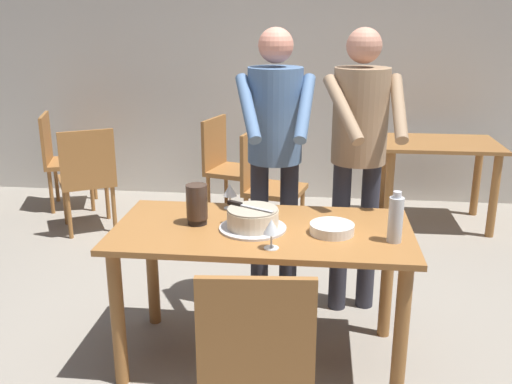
{
  "coord_description": "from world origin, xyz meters",
  "views": [
    {
      "loc": [
        0.27,
        -2.72,
        1.79
      ],
      "look_at": [
        -0.05,
        0.13,
        0.9
      ],
      "focal_mm": 40.34,
      "sensor_mm": 36.0,
      "label": 1
    }
  ],
  "objects": [
    {
      "name": "ground_plane",
      "position": [
        0.0,
        0.0,
        0.0
      ],
      "size": [
        14.0,
        14.0,
        0.0
      ],
      "primitive_type": "plane",
      "color": "gray"
    },
    {
      "name": "back_wall",
      "position": [
        0.0,
        2.94,
        1.35
      ],
      "size": [
        10.0,
        0.12,
        2.7
      ],
      "primitive_type": "cube",
      "color": "beige",
      "rests_on": "ground_plane"
    },
    {
      "name": "main_dining_table",
      "position": [
        0.0,
        0.0,
        0.63
      ],
      "size": [
        1.51,
        0.75,
        0.75
      ],
      "color": "#9E6633",
      "rests_on": "ground_plane"
    },
    {
      "name": "cake_on_platter",
      "position": [
        -0.05,
        -0.02,
        0.8
      ],
      "size": [
        0.34,
        0.34,
        0.11
      ],
      "color": "silver",
      "rests_on": "main_dining_table"
    },
    {
      "name": "cake_knife",
      "position": [
        -0.11,
        0.01,
        0.87
      ],
      "size": [
        0.25,
        0.15,
        0.02
      ],
      "color": "silver",
      "rests_on": "cake_on_platter"
    },
    {
      "name": "plate_stack",
      "position": [
        0.35,
        -0.04,
        0.78
      ],
      "size": [
        0.22,
        0.22,
        0.05
      ],
      "color": "white",
      "rests_on": "main_dining_table"
    },
    {
      "name": "wine_glass_near",
      "position": [
        -0.21,
        0.28,
        0.85
      ],
      "size": [
        0.08,
        0.08,
        0.14
      ],
      "color": "silver",
      "rests_on": "main_dining_table"
    },
    {
      "name": "wine_glass_far",
      "position": [
        0.07,
        -0.26,
        0.85
      ],
      "size": [
        0.08,
        0.08,
        0.14
      ],
      "color": "silver",
      "rests_on": "main_dining_table"
    },
    {
      "name": "water_bottle",
      "position": [
        0.64,
        -0.11,
        0.86
      ],
      "size": [
        0.07,
        0.07,
        0.25
      ],
      "color": "silver",
      "rests_on": "main_dining_table"
    },
    {
      "name": "hurricane_lamp",
      "position": [
        -0.34,
        0.02,
        0.86
      ],
      "size": [
        0.11,
        0.11,
        0.21
      ],
      "color": "black",
      "rests_on": "main_dining_table"
    },
    {
      "name": "person_cutting_cake",
      "position": [
        0.02,
        0.59,
        1.08
      ],
      "size": [
        0.46,
        0.57,
        1.72
      ],
      "color": "#2D2D38",
      "rests_on": "ground_plane"
    },
    {
      "name": "person_standing_beside",
      "position": [
        0.51,
        0.62,
        1.08
      ],
      "size": [
        0.46,
        0.58,
        1.72
      ],
      "color": "#2D2D38",
      "rests_on": "ground_plane"
    },
    {
      "name": "chair_near_side",
      "position": [
        0.05,
        -0.75,
        0.49
      ],
      "size": [
        0.47,
        0.47,
        0.9
      ],
      "color": "#9E6633",
      "rests_on": "ground_plane"
    },
    {
      "name": "background_table",
      "position": [
        1.3,
        2.24,
        0.58
      ],
      "size": [
        1.0,
        0.7,
        0.74
      ],
      "color": "#9E6633",
      "rests_on": "ground_plane"
    },
    {
      "name": "background_chair_0",
      "position": [
        -0.54,
        2.25,
        0.49
      ],
      "size": [
        0.55,
        0.55,
        0.9
      ],
      "color": "#9E6633",
      "rests_on": "ground_plane"
    },
    {
      "name": "background_chair_1",
      "position": [
        -0.14,
        1.71,
        0.49
      ],
      "size": [
        0.53,
        0.53,
        0.9
      ],
      "color": "#9E6633",
      "rests_on": "ground_plane"
    },
    {
      "name": "background_chair_2",
      "position": [
        -1.64,
        1.72,
        0.49
      ],
      "size": [
        0.6,
        0.6,
        0.9
      ],
      "color": "#9E6633",
      "rests_on": "ground_plane"
    },
    {
      "name": "background_chair_3",
      "position": [
        -2.13,
        2.33,
        0.49
      ],
      "size": [
        0.55,
        0.55,
        0.9
      ],
      "color": "#9E6633",
      "rests_on": "ground_plane"
    }
  ]
}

